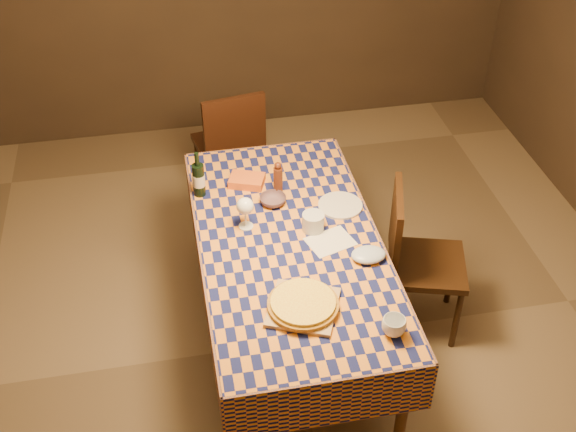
{
  "coord_description": "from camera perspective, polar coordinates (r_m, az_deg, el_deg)",
  "views": [
    {
      "loc": [
        -0.55,
        -2.77,
        3.19
      ],
      "look_at": [
        0.0,
        0.05,
        0.9
      ],
      "focal_mm": 45.0,
      "sensor_mm": 36.0,
      "label": 1
    }
  ],
  "objects": [
    {
      "name": "takeout_container",
      "position": [
        4.11,
        -3.27,
        2.81
      ],
      "size": [
        0.23,
        0.19,
        0.05
      ],
      "primitive_type": "cube",
      "rotation": [
        0.0,
        0.0,
        -0.36
      ],
      "color": "#D2591B",
      "rests_on": "dining_table"
    },
    {
      "name": "dining_table",
      "position": [
        3.77,
        0.14,
        -2.92
      ],
      "size": [
        0.94,
        1.84,
        0.77
      ],
      "color": "brown",
      "rests_on": "ground"
    },
    {
      "name": "pizza",
      "position": [
        3.35,
        1.2,
        -6.92
      ],
      "size": [
        0.37,
        0.37,
        0.03
      ],
      "color": "#9B6819",
      "rests_on": "cutting_board"
    },
    {
      "name": "wine_glass",
      "position": [
        3.74,
        -3.41,
        0.71
      ],
      "size": [
        0.09,
        0.09,
        0.18
      ],
      "color": "white",
      "rests_on": "dining_table"
    },
    {
      "name": "white_plate",
      "position": [
        3.96,
        4.15,
        0.84
      ],
      "size": [
        0.3,
        0.3,
        0.01
      ],
      "primitive_type": "cylinder",
      "rotation": [
        0.0,
        0.0,
        -0.28
      ],
      "color": "silver",
      "rests_on": "dining_table"
    },
    {
      "name": "flour_patch",
      "position": [
        3.73,
        3.36,
        -2.03
      ],
      "size": [
        0.27,
        0.24,
        0.0
      ],
      "primitive_type": "cube",
      "rotation": [
        0.0,
        0.0,
        0.31
      ],
      "color": "silver",
      "rests_on": "dining_table"
    },
    {
      "name": "bowl",
      "position": [
        3.96,
        -1.2,
        1.25
      ],
      "size": [
        0.19,
        0.19,
        0.05
      ],
      "primitive_type": "imported",
      "rotation": [
        0.0,
        0.0,
        -0.42
      ],
      "color": "#58404A",
      "rests_on": "dining_table"
    },
    {
      "name": "deli_tub",
      "position": [
        3.77,
        2.0,
        -0.48
      ],
      "size": [
        0.14,
        0.14,
        0.1
      ],
      "primitive_type": "cylinder",
      "rotation": [
        0.0,
        0.0,
        -0.29
      ],
      "color": "#B9BEC0",
      "rests_on": "dining_table"
    },
    {
      "name": "chair_right",
      "position": [
        4.08,
        9.9,
        -3.0
      ],
      "size": [
        0.53,
        0.52,
        0.93
      ],
      "color": "black",
      "rests_on": "ground"
    },
    {
      "name": "pepper_mill",
      "position": [
        3.99,
        -0.79,
        2.9
      ],
      "size": [
        0.06,
        0.06,
        0.21
      ],
      "color": "#471F10",
      "rests_on": "dining_table"
    },
    {
      "name": "room",
      "position": [
        3.37,
        0.16,
        5.47
      ],
      "size": [
        5.0,
        5.1,
        2.7
      ],
      "color": "brown",
      "rests_on": "ground"
    },
    {
      "name": "chair_far",
      "position": [
        4.95,
        -4.55,
        5.8
      ],
      "size": [
        0.49,
        0.49,
        0.93
      ],
      "color": "black",
      "rests_on": "ground"
    },
    {
      "name": "cutting_board",
      "position": [
        3.37,
        1.2,
        -7.22
      ],
      "size": [
        0.4,
        0.4,
        0.02
      ],
      "primitive_type": "cube",
      "rotation": [
        0.0,
        0.0,
        -0.41
      ],
      "color": "tan",
      "rests_on": "dining_table"
    },
    {
      "name": "wine_bottle",
      "position": [
        4.01,
        -7.07,
        2.91
      ],
      "size": [
        0.08,
        0.08,
        0.27
      ],
      "color": "black",
      "rests_on": "dining_table"
    },
    {
      "name": "flour_bag",
      "position": [
        3.63,
        6.38,
        -3.05
      ],
      "size": [
        0.19,
        0.16,
        0.05
      ],
      "primitive_type": "ellipsoid",
      "rotation": [
        0.0,
        0.0,
        0.15
      ],
      "color": "#A8BDD8",
      "rests_on": "dining_table"
    },
    {
      "name": "tumbler",
      "position": [
        3.27,
        8.37,
        -8.61
      ],
      "size": [
        0.15,
        0.15,
        0.09
      ],
      "primitive_type": "imported",
      "rotation": [
        0.0,
        0.0,
        -0.42
      ],
      "color": "white",
      "rests_on": "dining_table"
    }
  ]
}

